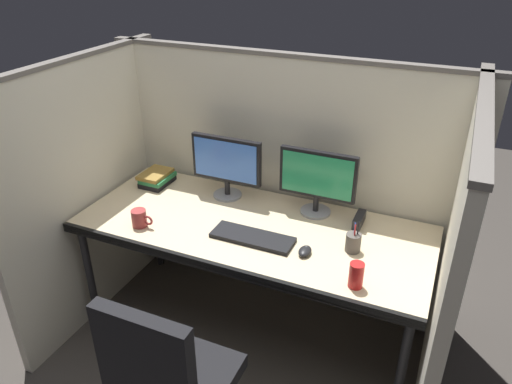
{
  "coord_description": "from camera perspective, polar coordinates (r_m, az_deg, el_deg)",
  "views": [
    {
      "loc": [
        0.91,
        -1.73,
        2.13
      ],
      "look_at": [
        0.0,
        0.35,
        0.92
      ],
      "focal_mm": 34.06,
      "sensor_mm": 36.0,
      "label": 1
    }
  ],
  "objects": [
    {
      "name": "soda_can",
      "position": [
        2.21,
        11.68,
        -9.54
      ],
      "size": [
        0.07,
        0.07,
        0.12
      ],
      "primitive_type": "cylinder",
      "color": "red",
      "rests_on": "desk"
    },
    {
      "name": "cubicle_partition_left",
      "position": [
        3.03,
        -18.73,
        0.13
      ],
      "size": [
        0.06,
        1.41,
        1.57
      ],
      "color": "beige",
      "rests_on": "ground"
    },
    {
      "name": "monitor_right",
      "position": [
        2.66,
        7.23,
        1.6
      ],
      "size": [
        0.43,
        0.17,
        0.37
      ],
      "color": "gray",
      "rests_on": "desk"
    },
    {
      "name": "cubicle_partition_right",
      "position": [
        2.35,
        21.5,
        -8.96
      ],
      "size": [
        0.06,
        1.41,
        1.57
      ],
      "color": "beige",
      "rests_on": "ground"
    },
    {
      "name": "keyboard_main",
      "position": [
        2.5,
        -0.41,
        -5.36
      ],
      "size": [
        0.43,
        0.15,
        0.02
      ],
      "primitive_type": "cube",
      "color": "black",
      "rests_on": "desk"
    },
    {
      "name": "desk",
      "position": [
        2.64,
        -0.54,
        -4.98
      ],
      "size": [
        1.9,
        0.8,
        0.74
      ],
      "color": "beige",
      "rests_on": "ground"
    },
    {
      "name": "monitor_left",
      "position": [
        2.82,
        -3.5,
        3.39
      ],
      "size": [
        0.43,
        0.17,
        0.37
      ],
      "color": "gray",
      "rests_on": "desk"
    },
    {
      "name": "coffee_mug",
      "position": [
        2.67,
        -13.51,
        -3.02
      ],
      "size": [
        0.13,
        0.08,
        0.09
      ],
      "color": "#993333",
      "rests_on": "desk"
    },
    {
      "name": "book_stack",
      "position": [
        3.1,
        -11.56,
        1.6
      ],
      "size": [
        0.16,
        0.21,
        0.08
      ],
      "color": "black",
      "rests_on": "desk"
    },
    {
      "name": "ground_plane",
      "position": [
        2.89,
        -2.95,
        -19.46
      ],
      "size": [
        8.0,
        8.0,
        0.0
      ],
      "primitive_type": "plane",
      "color": "#423D38"
    },
    {
      "name": "pen_cup",
      "position": [
        2.45,
        11.35,
        -5.82
      ],
      "size": [
        0.08,
        0.08,
        0.17
      ],
      "color": "#4C4742",
      "rests_on": "desk"
    },
    {
      "name": "computer_mouse",
      "position": [
        2.4,
        5.77,
        -6.93
      ],
      "size": [
        0.06,
        0.1,
        0.04
      ],
      "color": "black",
      "rests_on": "desk"
    },
    {
      "name": "red_stapler",
      "position": [
        2.68,
        12.01,
        -3.21
      ],
      "size": [
        0.04,
        0.15,
        0.06
      ],
      "primitive_type": "cube",
      "color": "black",
      "rests_on": "desk"
    },
    {
      "name": "cubicle_partition_rear",
      "position": [
        2.96,
        3.07,
        1.05
      ],
      "size": [
        2.21,
        0.06,
        1.57
      ],
      "color": "beige",
      "rests_on": "ground"
    }
  ]
}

